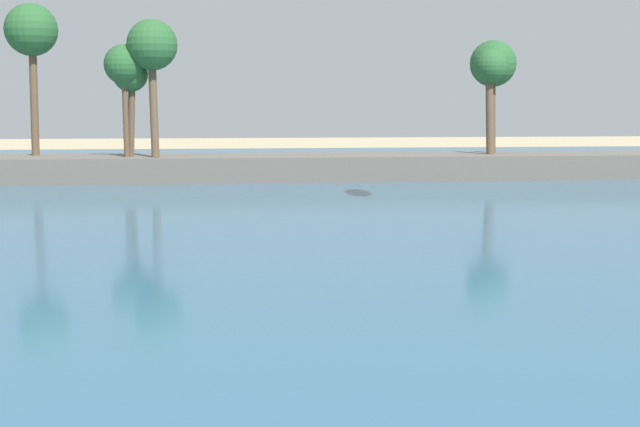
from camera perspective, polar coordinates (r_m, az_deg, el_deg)
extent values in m
cube|color=#33607F|center=(55.35, -5.84, 1.63)|extent=(220.00, 92.29, 0.06)
cube|color=#605B54|center=(61.39, -5.84, 3.03)|extent=(85.72, 6.00, 1.80)
cylinder|color=brown|center=(61.13, -12.44, 6.38)|extent=(0.75, 0.60, 5.70)
sphere|color=#285B2D|center=(61.15, -12.52, 9.04)|extent=(2.44, 2.44, 2.44)
cylinder|color=brown|center=(64.07, -18.50, 7.60)|extent=(0.71, 0.76, 8.79)
sphere|color=#285B2D|center=(64.25, -18.66, 11.51)|extent=(3.65, 3.65, 3.65)
cylinder|color=brown|center=(60.15, -11.02, 7.33)|extent=(0.67, 0.82, 7.65)
sphere|color=#285B2D|center=(60.26, -11.12, 10.96)|extent=(3.45, 3.45, 3.45)
cylinder|color=brown|center=(63.65, 11.22, 6.75)|extent=(0.74, 0.75, 6.36)
sphere|color=#285B2D|center=(63.70, 11.30, 9.60)|extent=(2.47, 2.47, 2.47)
cylinder|color=brown|center=(60.66, -12.82, 6.66)|extent=(0.39, 0.59, 6.32)
sphere|color=#285B2D|center=(60.70, -12.91, 9.64)|extent=(2.75, 2.75, 2.75)
cylinder|color=brown|center=(65.36, 11.37, 6.87)|extent=(0.71, 0.57, 6.60)
sphere|color=#285B2D|center=(65.41, 11.44, 9.76)|extent=(3.42, 3.42, 3.42)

